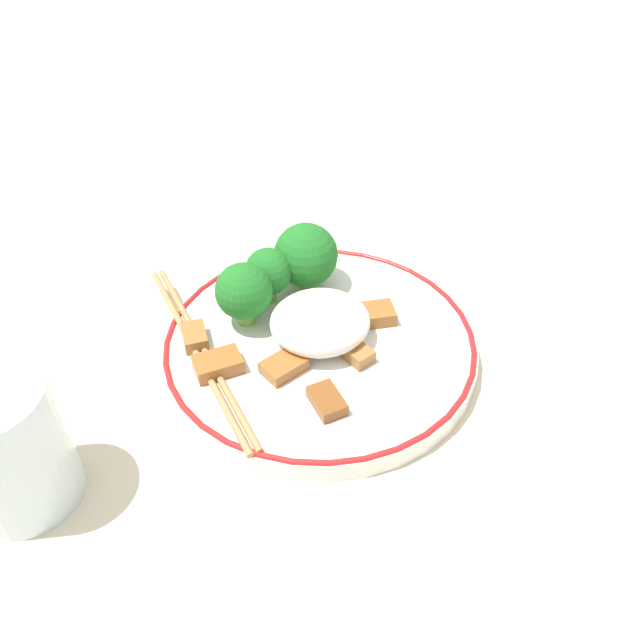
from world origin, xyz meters
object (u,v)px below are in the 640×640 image
broccoli_back_left (306,255)px  broccoli_back_center (268,272)px  plate (320,344)px  chopsticks (199,350)px  broccoli_back_right (244,292)px  drinking_glass (7,448)px

broccoli_back_left → broccoli_back_center: broccoli_back_left is taller
plate → chopsticks: chopsticks is taller
broccoli_back_center → broccoli_back_right: (-0.03, -0.02, 0.00)m
broccoli_back_center → chopsticks: broccoli_back_center is taller
broccoli_back_center → broccoli_back_right: bearing=-135.7°
broccoli_back_center → chopsticks: 0.09m
chopsticks → drinking_glass: bearing=-143.7°
broccoli_back_left → chopsticks: broccoli_back_left is taller
broccoli_back_left → chopsticks: bearing=-147.4°
broccoli_back_right → drinking_glass: drinking_glass is taller
broccoli_back_left → drinking_glass: size_ratio=0.63×
broccoli_back_right → plate: bearing=-33.0°
broccoli_back_center → drinking_glass: bearing=-143.1°
broccoli_back_center → broccoli_back_right: 0.04m
broccoli_back_left → drinking_glass: drinking_glass is taller
broccoli_back_center → broccoli_back_right: size_ratio=0.91×
broccoli_back_center → drinking_glass: size_ratio=0.53×
broccoli_back_left → chopsticks: (-0.11, -0.07, -0.03)m
broccoli_back_right → drinking_glass: bearing=-144.3°
broccoli_back_left → broccoli_back_right: broccoli_back_left is taller
drinking_glass → plate: bearing=20.8°
plate → broccoli_back_center: size_ratio=5.04×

